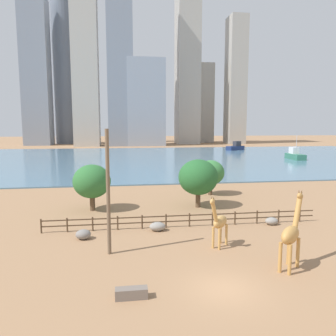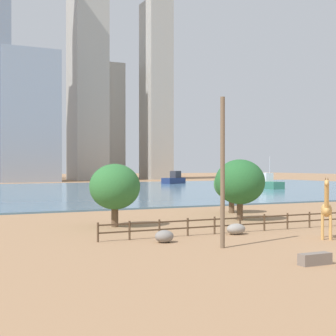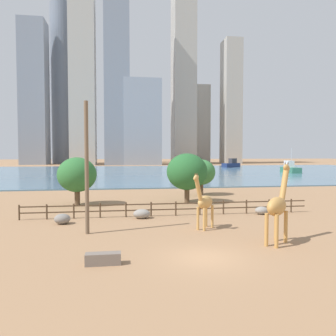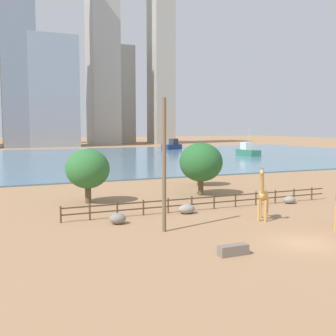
{
  "view_description": "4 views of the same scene",
  "coord_description": "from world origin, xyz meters",
  "px_view_note": "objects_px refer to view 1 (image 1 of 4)",
  "views": [
    {
      "loc": [
        -5.85,
        -17.48,
        9.53
      ],
      "look_at": [
        -0.73,
        17.94,
        4.87
      ],
      "focal_mm": 35.0,
      "sensor_mm": 36.0,
      "label": 1
    },
    {
      "loc": [
        -23.57,
        -20.65,
        5.09
      ],
      "look_at": [
        0.71,
        29.74,
        4.8
      ],
      "focal_mm": 55.0,
      "sensor_mm": 36.0,
      "label": 2
    },
    {
      "loc": [
        -4.56,
        -17.03,
        5.71
      ],
      "look_at": [
        3.01,
        33.87,
        3.31
      ],
      "focal_mm": 35.0,
      "sensor_mm": 36.0,
      "label": 3
    },
    {
      "loc": [
        -18.31,
        -20.17,
        7.29
      ],
      "look_at": [
        1.27,
        23.97,
        2.58
      ],
      "focal_mm": 45.0,
      "sensor_mm": 36.0,
      "label": 4
    }
  ],
  "objects_px": {
    "boulder_by_pole": "(158,226)",
    "boat_ferry": "(236,147)",
    "giraffe_tall": "(291,234)",
    "boulder_small": "(272,221)",
    "tree_right_tall": "(210,173)",
    "giraffe_companion": "(219,222)",
    "boulder_near_fence": "(83,234)",
    "utility_pole": "(108,193)",
    "tree_center_broad": "(198,177)",
    "feeding_trough": "(131,293)",
    "tree_left_large": "(92,181)",
    "boat_sailboat": "(295,155)"
  },
  "relations": [
    {
      "from": "boulder_by_pole",
      "to": "boulder_small",
      "type": "distance_m",
      "value": 11.13
    },
    {
      "from": "utility_pole",
      "to": "boat_sailboat",
      "type": "distance_m",
      "value": 78.35
    },
    {
      "from": "tree_center_broad",
      "to": "boat_ferry",
      "type": "bearing_deg",
      "value": 67.45
    },
    {
      "from": "giraffe_companion",
      "to": "boulder_by_pole",
      "type": "height_order",
      "value": "giraffe_companion"
    },
    {
      "from": "giraffe_tall",
      "to": "tree_right_tall",
      "type": "height_order",
      "value": "giraffe_tall"
    },
    {
      "from": "boulder_by_pole",
      "to": "boat_ferry",
      "type": "height_order",
      "value": "boat_ferry"
    },
    {
      "from": "tree_right_tall",
      "to": "feeding_trough",
      "type": "bearing_deg",
      "value": -114.26
    },
    {
      "from": "boulder_small",
      "to": "feeding_trough",
      "type": "distance_m",
      "value": 18.17
    },
    {
      "from": "boulder_small",
      "to": "boat_sailboat",
      "type": "xyz_separation_m",
      "value": [
        33.75,
        55.92,
        0.97
      ]
    },
    {
      "from": "boulder_small",
      "to": "tree_right_tall",
      "type": "xyz_separation_m",
      "value": [
        -2.16,
        14.27,
        2.72
      ]
    },
    {
      "from": "tree_center_broad",
      "to": "tree_left_large",
      "type": "bearing_deg",
      "value": 178.85
    },
    {
      "from": "utility_pole",
      "to": "tree_left_large",
      "type": "distance_m",
      "value": 13.35
    },
    {
      "from": "giraffe_tall",
      "to": "boat_sailboat",
      "type": "distance_m",
      "value": 75.09
    },
    {
      "from": "giraffe_companion",
      "to": "boat_ferry",
      "type": "height_order",
      "value": "giraffe_companion"
    },
    {
      "from": "boulder_near_fence",
      "to": "giraffe_companion",
      "type": "bearing_deg",
      "value": -17.24
    },
    {
      "from": "feeding_trough",
      "to": "tree_right_tall",
      "type": "height_order",
      "value": "tree_right_tall"
    },
    {
      "from": "giraffe_tall",
      "to": "feeding_trough",
      "type": "xyz_separation_m",
      "value": [
        -10.63,
        -2.32,
        -2.1
      ]
    },
    {
      "from": "utility_pole",
      "to": "feeding_trough",
      "type": "distance_m",
      "value": 8.07
    },
    {
      "from": "utility_pole",
      "to": "tree_center_broad",
      "type": "xyz_separation_m",
      "value": [
        9.83,
        12.84,
        -1.1
      ]
    },
    {
      "from": "giraffe_tall",
      "to": "tree_right_tall",
      "type": "xyz_separation_m",
      "value": [
        1.09,
        23.68,
        0.68
      ]
    },
    {
      "from": "tree_right_tall",
      "to": "boat_ferry",
      "type": "relative_size",
      "value": 0.6
    },
    {
      "from": "tree_left_large",
      "to": "tree_right_tall",
      "type": "height_order",
      "value": "tree_left_large"
    },
    {
      "from": "boat_ferry",
      "to": "boat_sailboat",
      "type": "relative_size",
      "value": 1.05
    },
    {
      "from": "giraffe_tall",
      "to": "boulder_small",
      "type": "distance_m",
      "value": 10.16
    },
    {
      "from": "boulder_by_pole",
      "to": "tree_left_large",
      "type": "relative_size",
      "value": 0.28
    },
    {
      "from": "tree_center_broad",
      "to": "boat_ferry",
      "type": "distance_m",
      "value": 90.64
    },
    {
      "from": "giraffe_tall",
      "to": "boulder_near_fence",
      "type": "distance_m",
      "value": 16.47
    },
    {
      "from": "utility_pole",
      "to": "tree_right_tall",
      "type": "distance_m",
      "value": 23.45
    },
    {
      "from": "giraffe_companion",
      "to": "tree_center_broad",
      "type": "bearing_deg",
      "value": -143.67
    },
    {
      "from": "boulder_small",
      "to": "tree_center_broad",
      "type": "xyz_separation_m",
      "value": [
        -5.45,
        7.75,
        3.19
      ]
    },
    {
      "from": "giraffe_companion",
      "to": "boulder_small",
      "type": "xyz_separation_m",
      "value": [
        6.77,
        4.91,
        -1.66
      ]
    },
    {
      "from": "boulder_small",
      "to": "tree_center_broad",
      "type": "height_order",
      "value": "tree_center_broad"
    },
    {
      "from": "boulder_near_fence",
      "to": "tree_right_tall",
      "type": "relative_size",
      "value": 0.26
    },
    {
      "from": "boat_ferry",
      "to": "giraffe_companion",
      "type": "bearing_deg",
      "value": 39.89
    },
    {
      "from": "giraffe_tall",
      "to": "tree_right_tall",
      "type": "bearing_deg",
      "value": 44.89
    },
    {
      "from": "boat_sailboat",
      "to": "boat_ferry",
      "type": "bearing_deg",
      "value": -169.92
    },
    {
      "from": "tree_left_large",
      "to": "boat_ferry",
      "type": "height_order",
      "value": "tree_left_large"
    },
    {
      "from": "tree_center_broad",
      "to": "giraffe_tall",
      "type": "bearing_deg",
      "value": -82.67
    },
    {
      "from": "utility_pole",
      "to": "tree_center_broad",
      "type": "height_order",
      "value": "utility_pole"
    },
    {
      "from": "tree_left_large",
      "to": "boat_ferry",
      "type": "relative_size",
      "value": 0.65
    },
    {
      "from": "feeding_trough",
      "to": "tree_right_tall",
      "type": "bearing_deg",
      "value": 65.74
    },
    {
      "from": "giraffe_companion",
      "to": "feeding_trough",
      "type": "relative_size",
      "value": 2.39
    },
    {
      "from": "tree_left_large",
      "to": "tree_center_broad",
      "type": "xyz_separation_m",
      "value": [
        12.14,
        -0.24,
        0.24
      ]
    },
    {
      "from": "boat_sailboat",
      "to": "giraffe_tall",
      "type": "bearing_deg",
      "value": -26.59
    },
    {
      "from": "boulder_near_fence",
      "to": "tree_right_tall",
      "type": "bearing_deg",
      "value": 45.73
    },
    {
      "from": "giraffe_tall",
      "to": "boat_ferry",
      "type": "distance_m",
      "value": 105.97
    },
    {
      "from": "boulder_small",
      "to": "utility_pole",
      "type": "bearing_deg",
      "value": -161.58
    },
    {
      "from": "tree_right_tall",
      "to": "boulder_small",
      "type": "bearing_deg",
      "value": -81.4
    },
    {
      "from": "giraffe_companion",
      "to": "boulder_small",
      "type": "distance_m",
      "value": 8.53
    },
    {
      "from": "boulder_near_fence",
      "to": "boulder_by_pole",
      "type": "relative_size",
      "value": 0.86
    }
  ]
}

